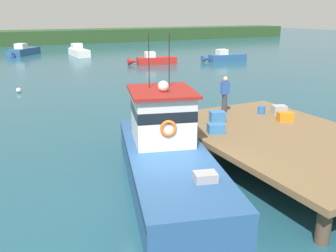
# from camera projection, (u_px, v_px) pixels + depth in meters

# --- Properties ---
(ground_plane) EXTENTS (200.00, 200.00, 0.00)m
(ground_plane) POSITION_uv_depth(u_px,v_px,m) (167.00, 192.00, 11.55)
(ground_plane) COLOR #1E4C5B
(dock) EXTENTS (6.00, 9.00, 1.20)m
(dock) POSITION_uv_depth(u_px,v_px,m) (284.00, 138.00, 13.32)
(dock) COLOR #4C3D2D
(dock) RESTS_ON ground
(main_fishing_boat) EXTENTS (4.66, 9.92, 4.80)m
(main_fishing_boat) POSITION_uv_depth(u_px,v_px,m) (165.00, 152.00, 12.12)
(main_fishing_boat) COLOR #285184
(main_fishing_boat) RESTS_ON ground
(crate_single_far) EXTENTS (0.72, 0.64, 0.37)m
(crate_single_far) POSITION_uv_depth(u_px,v_px,m) (285.00, 117.00, 14.86)
(crate_single_far) COLOR orange
(crate_single_far) RESTS_ON dock
(crate_stack_near_edge) EXTENTS (0.71, 0.62, 0.35)m
(crate_stack_near_edge) POSITION_uv_depth(u_px,v_px,m) (216.00, 128.00, 13.41)
(crate_stack_near_edge) COLOR #3370B2
(crate_stack_near_edge) RESTS_ON dock
(crate_stack_mid_dock) EXTENTS (0.71, 0.60, 0.43)m
(crate_stack_mid_dock) POSITION_uv_depth(u_px,v_px,m) (217.00, 117.00, 14.79)
(crate_stack_mid_dock) COLOR #3370B2
(crate_stack_mid_dock) RESTS_ON dock
(crate_single_by_cleat) EXTENTS (0.70, 0.59, 0.36)m
(crate_single_by_cleat) POSITION_uv_depth(u_px,v_px,m) (279.00, 109.00, 16.01)
(crate_single_by_cleat) COLOR #9E9EA3
(crate_single_by_cleat) RESTS_ON dock
(bait_bucket) EXTENTS (0.32, 0.32, 0.34)m
(bait_bucket) POSITION_uv_depth(u_px,v_px,m) (262.00, 110.00, 15.97)
(bait_bucket) COLOR #2866B2
(bait_bucket) RESTS_ON dock
(deckhand_by_the_boat) EXTENTS (0.36, 0.22, 1.63)m
(deckhand_by_the_boat) POSITION_uv_depth(u_px,v_px,m) (225.00, 94.00, 15.87)
(deckhand_by_the_boat) COLOR #383842
(deckhand_by_the_boat) RESTS_ON dock
(moored_boat_mid_harbor) EXTENTS (4.87, 5.65, 1.59)m
(moored_boat_mid_harbor) POSITION_uv_depth(u_px,v_px,m) (23.00, 51.00, 48.48)
(moored_boat_mid_harbor) COLOR #285184
(moored_boat_mid_harbor) RESTS_ON ground
(moored_boat_off_the_point) EXTENTS (5.47, 2.23, 1.37)m
(moored_boat_off_the_point) POSITION_uv_depth(u_px,v_px,m) (153.00, 60.00, 40.01)
(moored_boat_off_the_point) COLOR red
(moored_boat_off_the_point) RESTS_ON ground
(moored_boat_near_channel) EXTENTS (5.60, 1.88, 1.40)m
(moored_boat_near_channel) POSITION_uv_depth(u_px,v_px,m) (225.00, 57.00, 42.46)
(moored_boat_near_channel) COLOR #285184
(moored_boat_near_channel) RESTS_ON ground
(moored_boat_far_left) EXTENTS (1.75, 6.26, 1.58)m
(moored_boat_far_left) POSITION_uv_depth(u_px,v_px,m) (78.00, 52.00, 47.96)
(moored_boat_far_left) COLOR white
(moored_boat_far_left) RESTS_ON ground
(mooring_buoy_outer) EXTENTS (0.35, 0.35, 0.35)m
(mooring_buoy_outer) POSITION_uv_depth(u_px,v_px,m) (19.00, 90.00, 25.90)
(mooring_buoy_outer) COLOR silver
(mooring_buoy_outer) RESTS_ON ground
(mooring_buoy_inshore) EXTENTS (0.44, 0.44, 0.44)m
(mooring_buoy_inshore) POSITION_uv_depth(u_px,v_px,m) (225.00, 80.00, 29.41)
(mooring_buoy_inshore) COLOR red
(mooring_buoy_inshore) RESTS_ON ground
(far_shoreline) EXTENTS (120.00, 8.00, 2.40)m
(far_shoreline) POSITION_uv_depth(u_px,v_px,m) (7.00, 38.00, 63.84)
(far_shoreline) COLOR #284723
(far_shoreline) RESTS_ON ground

